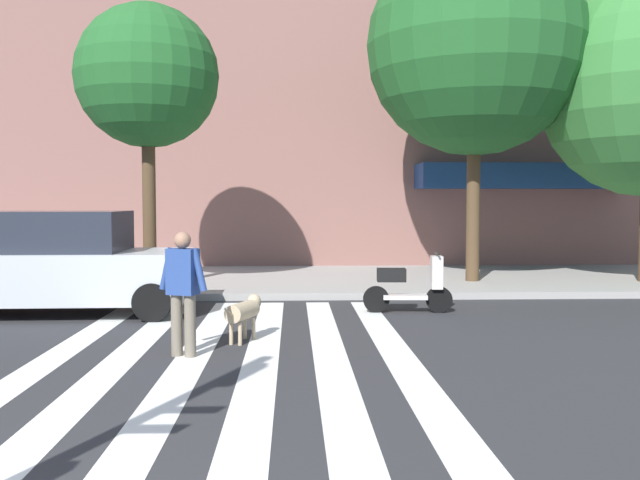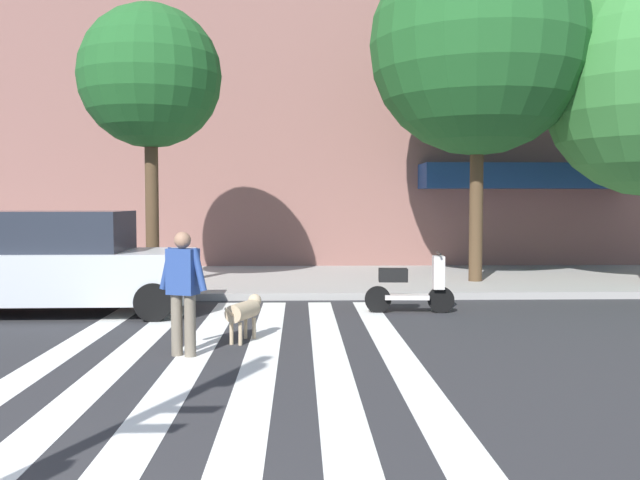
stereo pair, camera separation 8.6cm
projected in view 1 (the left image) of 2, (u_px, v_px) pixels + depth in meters
The scene contains 9 objects.
ground_plane at pixel (118, 366), 8.47m from camera, with size 160.00×160.00×0.00m, color #2B2B2D.
sidewalk_far at pixel (205, 281), 16.97m from camera, with size 80.00×6.00×0.15m, color gray.
crosswalk_stripes at pixel (224, 365), 8.52m from camera, with size 4.95×10.46×0.01m.
parked_car_behind_first at pixel (49, 263), 12.37m from camera, with size 4.90×2.07×1.86m.
parked_scooter at pixel (408, 286), 12.54m from camera, with size 1.63×0.50×1.11m.
street_tree_nearest at pixel (147, 77), 14.85m from camera, with size 3.09×3.09×6.15m.
street_tree_middle at pixel (475, 47), 15.98m from camera, with size 5.08×5.08×8.03m.
pedestrian_dog_walker at pixel (183, 286), 8.95m from camera, with size 0.68×0.37×1.64m.
dog_on_leash at pixel (244, 311), 9.95m from camera, with size 0.52×1.00×0.65m.
Camera 1 is at (2.17, -2.93, 2.04)m, focal length 38.52 mm.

